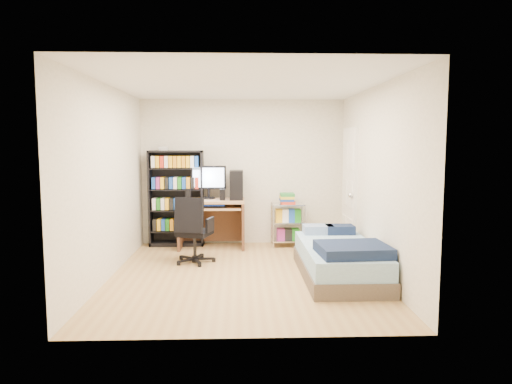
{
  "coord_description": "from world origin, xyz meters",
  "views": [
    {
      "loc": [
        -0.04,
        -5.94,
        1.74
      ],
      "look_at": [
        0.18,
        0.4,
        1.07
      ],
      "focal_mm": 32.0,
      "sensor_mm": 36.0,
      "label": 1
    }
  ],
  "objects_px": {
    "computer_desk": "(218,204)",
    "office_chair": "(194,242)",
    "bed": "(339,259)",
    "media_shelf": "(176,197)"
  },
  "relations": [
    {
      "from": "computer_desk",
      "to": "bed",
      "type": "xyz_separation_m",
      "value": [
        1.67,
        -1.82,
        -0.5
      ]
    },
    {
      "from": "bed",
      "to": "computer_desk",
      "type": "bearing_deg",
      "value": 132.4
    },
    {
      "from": "media_shelf",
      "to": "computer_desk",
      "type": "relative_size",
      "value": 1.23
    },
    {
      "from": "media_shelf",
      "to": "bed",
      "type": "bearing_deg",
      "value": -39.59
    },
    {
      "from": "office_chair",
      "to": "computer_desk",
      "type": "bearing_deg",
      "value": 90.16
    },
    {
      "from": "media_shelf",
      "to": "office_chair",
      "type": "xyz_separation_m",
      "value": [
        0.41,
        -1.2,
        -0.52
      ]
    },
    {
      "from": "computer_desk",
      "to": "bed",
      "type": "height_order",
      "value": "computer_desk"
    },
    {
      "from": "computer_desk",
      "to": "office_chair",
      "type": "relative_size",
      "value": 1.39
    },
    {
      "from": "office_chair",
      "to": "bed",
      "type": "bearing_deg",
      "value": -4.57
    },
    {
      "from": "computer_desk",
      "to": "office_chair",
      "type": "bearing_deg",
      "value": -106.78
    }
  ]
}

